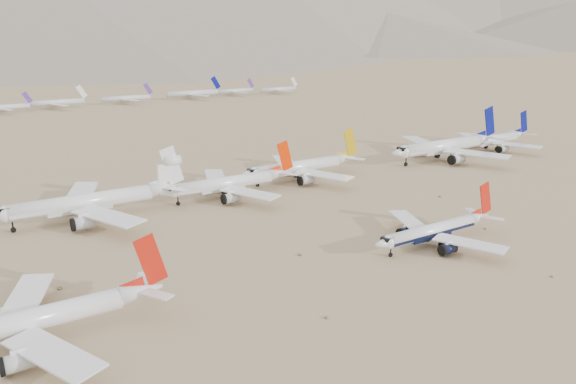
% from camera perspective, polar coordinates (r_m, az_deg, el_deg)
% --- Properties ---
extents(ground, '(7000.00, 7000.00, 0.00)m').
position_cam_1_polar(ground, '(150.30, 14.07, -5.61)').
color(ground, olive).
rests_on(ground, ground).
extents(main_airliner, '(40.46, 39.52, 14.28)m').
position_cam_1_polar(main_airliner, '(152.68, 14.84, -3.75)').
color(main_airliner, white).
rests_on(main_airliner, ground).
extents(second_airliner, '(46.85, 45.79, 16.61)m').
position_cam_1_polar(second_airliner, '(112.16, -24.20, -11.74)').
color(second_airliner, white).
rests_on(second_airliner, ground).
extents(row2_navy_widebody, '(60.01, 58.68, 21.35)m').
position_cam_1_polar(row2_navy_widebody, '(254.39, 15.75, 4.52)').
color(row2_navy_widebody, white).
rests_on(row2_navy_widebody, ground).
extents(row2_gold_tail, '(49.52, 48.43, 17.63)m').
position_cam_1_polar(row2_gold_tail, '(211.89, 1.43, 2.60)').
color(row2_gold_tail, white).
rests_on(row2_gold_tail, ground).
extents(row2_orange_tail, '(47.66, 46.63, 17.00)m').
position_cam_1_polar(row2_orange_tail, '(190.51, -5.95, 0.92)').
color(row2_orange_tail, white).
rests_on(row2_orange_tail, ground).
extents(row2_white_trijet, '(55.07, 53.82, 19.52)m').
position_cam_1_polar(row2_white_trijet, '(176.75, -19.16, -0.81)').
color(row2_white_trijet, white).
rests_on(row2_white_trijet, ground).
extents(row2_blue_far, '(47.85, 46.78, 17.00)m').
position_cam_1_polar(row2_blue_far, '(282.98, 20.11, 5.02)').
color(row2_blue_far, white).
rests_on(row2_blue_far, ground).
extents(distant_storage_row, '(457.01, 56.43, 15.37)m').
position_cam_1_polar(distant_storage_row, '(440.33, -23.64, 8.25)').
color(distant_storage_row, silver).
rests_on(distant_storage_row, ground).
extents(foothills, '(4637.50, 1395.00, 155.00)m').
position_cam_1_polar(foothills, '(1350.17, -5.42, 16.57)').
color(foothills, slate).
rests_on(foothills, ground).
extents(desert_scrub, '(206.06, 121.67, 0.63)m').
position_cam_1_polar(desert_scrub, '(114.74, 12.51, -12.43)').
color(desert_scrub, brown).
rests_on(desert_scrub, ground).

